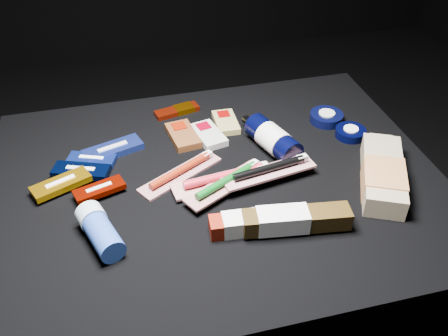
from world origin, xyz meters
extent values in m
plane|color=black|center=(0.00, 0.00, 0.00)|extent=(3.00, 3.00, 0.00)
cube|color=black|center=(0.00, 0.00, 0.20)|extent=(0.98, 0.78, 0.40)
cube|color=#213699|center=(-0.22, 0.16, 0.41)|extent=(0.15, 0.09, 0.02)
cube|color=#B9B9B5|center=(-0.22, 0.16, 0.41)|extent=(0.07, 0.03, 0.02)
cube|color=navy|center=(-0.27, 0.13, 0.41)|extent=(0.12, 0.08, 0.01)
cube|color=white|center=(-0.27, 0.13, 0.41)|extent=(0.06, 0.03, 0.01)
cube|color=black|center=(-0.29, 0.09, 0.41)|extent=(0.13, 0.09, 0.01)
cube|color=silver|center=(-0.29, 0.09, 0.41)|extent=(0.06, 0.03, 0.02)
cube|color=#AD7708|center=(-0.33, 0.05, 0.41)|extent=(0.13, 0.09, 0.01)
cube|color=white|center=(-0.33, 0.05, 0.42)|extent=(0.06, 0.04, 0.02)
cube|color=#861002|center=(-0.26, 0.01, 0.42)|extent=(0.11, 0.07, 0.01)
cube|color=silver|center=(-0.26, 0.01, 0.42)|extent=(0.06, 0.03, 0.01)
cube|color=brown|center=(-0.05, 0.17, 0.41)|extent=(0.07, 0.12, 0.02)
cube|color=#741404|center=(-0.05, 0.20, 0.41)|extent=(0.04, 0.04, 0.02)
cube|color=#B3B4AC|center=(0.01, 0.16, 0.41)|extent=(0.08, 0.12, 0.02)
cube|color=maroon|center=(0.01, 0.19, 0.41)|extent=(0.04, 0.04, 0.02)
cube|color=#9F8F50|center=(0.07, 0.21, 0.41)|extent=(0.06, 0.10, 0.02)
cube|color=#6C0404|center=(0.07, 0.23, 0.41)|extent=(0.03, 0.03, 0.02)
cube|color=maroon|center=(-0.04, 0.29, 0.41)|extent=(0.12, 0.06, 0.01)
cube|color=#884804|center=(-0.02, 0.30, 0.41)|extent=(0.06, 0.05, 0.01)
cylinder|color=black|center=(0.15, 0.08, 0.43)|extent=(0.11, 0.16, 0.06)
cylinder|color=silver|center=(0.15, 0.07, 0.43)|extent=(0.08, 0.08, 0.06)
cylinder|color=black|center=(0.12, 0.16, 0.43)|extent=(0.03, 0.03, 0.02)
cube|color=black|center=(0.12, 0.17, 0.42)|extent=(0.02, 0.03, 0.01)
cylinder|color=black|center=(0.32, 0.16, 0.41)|extent=(0.08, 0.08, 0.02)
cylinder|color=silver|center=(0.32, 0.16, 0.41)|extent=(0.04, 0.04, 0.03)
cylinder|color=black|center=(0.35, 0.08, 0.41)|extent=(0.07, 0.07, 0.02)
cylinder|color=white|center=(0.35, 0.08, 0.41)|extent=(0.04, 0.04, 0.02)
cube|color=tan|center=(0.34, -0.10, 0.42)|extent=(0.17, 0.25, 0.05)
cube|color=#C17E48|center=(0.33, -0.12, 0.43)|extent=(0.12, 0.13, 0.05)
cube|color=tan|center=(0.39, 0.01, 0.42)|extent=(0.06, 0.05, 0.03)
cylinder|color=#2848A4|center=(-0.25, -0.14, 0.42)|extent=(0.08, 0.11, 0.05)
cylinder|color=#9EB6C0|center=(-0.27, -0.08, 0.43)|extent=(0.06, 0.05, 0.05)
cube|color=#B9B2AC|center=(-0.08, 0.03, 0.40)|extent=(0.20, 0.14, 0.01)
cylinder|color=maroon|center=(-0.08, 0.03, 0.41)|extent=(0.15, 0.10, 0.02)
cube|color=white|center=(-0.01, 0.07, 0.42)|extent=(0.03, 0.02, 0.01)
cube|color=silver|center=(0.01, -0.02, 0.41)|extent=(0.23, 0.08, 0.01)
cylinder|color=red|center=(0.01, -0.02, 0.42)|extent=(0.18, 0.04, 0.02)
cube|color=silver|center=(0.09, -0.01, 0.42)|extent=(0.03, 0.02, 0.01)
cube|color=#B8AFAB|center=(0.01, -0.04, 0.42)|extent=(0.20, 0.14, 0.01)
cylinder|color=#094C14|center=(0.01, -0.04, 0.43)|extent=(0.15, 0.09, 0.02)
cube|color=silver|center=(0.08, 0.00, 0.43)|extent=(0.03, 0.02, 0.01)
cube|color=silver|center=(0.10, -0.03, 0.42)|extent=(0.22, 0.08, 0.01)
cylinder|color=black|center=(0.10, -0.03, 0.44)|extent=(0.17, 0.04, 0.02)
cube|color=silver|center=(0.18, -0.02, 0.44)|extent=(0.03, 0.02, 0.01)
cube|color=maroon|center=(0.04, -0.17, 0.42)|extent=(0.19, 0.06, 0.03)
cube|color=silver|center=(0.01, -0.17, 0.42)|extent=(0.09, 0.05, 0.04)
cube|color=#36250B|center=(0.11, -0.19, 0.42)|extent=(0.21, 0.07, 0.04)
cube|color=silver|center=(0.08, -0.18, 0.43)|extent=(0.11, 0.06, 0.04)
camera|label=1|loc=(-0.20, -0.83, 1.10)|focal=40.00mm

